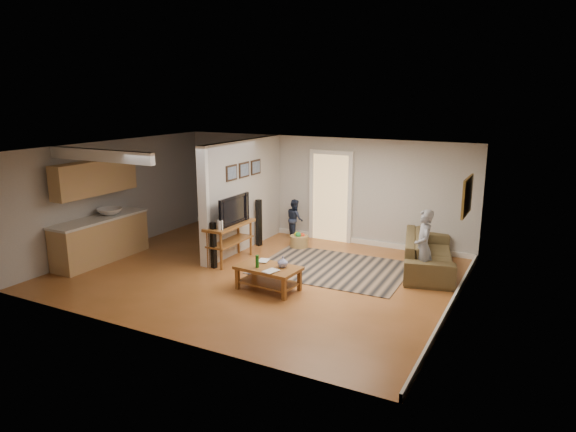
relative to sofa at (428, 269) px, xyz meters
The scene contains 11 objects.
ground 3.47m from the sofa, 147.59° to the right, with size 7.50×7.50×0.00m, color brown.
room_shell 4.49m from the sofa, 160.26° to the right, with size 7.54×6.02×2.52m.
area_rug 1.95m from the sofa, 153.99° to the right, with size 2.99×2.18×0.01m, color black.
sofa is the anchor object (origin of this frame).
coffee_table 3.41m from the sofa, 132.98° to the right, with size 1.19×0.75×0.68m.
tv_console 4.19m from the sofa, 159.72° to the right, with size 0.50×1.31×1.13m.
speaker_left 4.42m from the sofa, 153.59° to the right, with size 0.10×0.10×0.97m, color black.
speaker_right 3.97m from the sofa, behind, with size 0.11×0.11×1.11m, color black.
toy_basket 3.03m from the sofa, behind, with size 0.43×0.43×0.38m.
child 0.84m from the sofa, 85.34° to the right, with size 0.52×0.34×1.42m, color gray.
toddler 3.58m from the sofa, 166.45° to the left, with size 0.48×0.37×0.98m, color #1E2840.
Camera 1 is at (5.02, -8.29, 3.50)m, focal length 32.00 mm.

